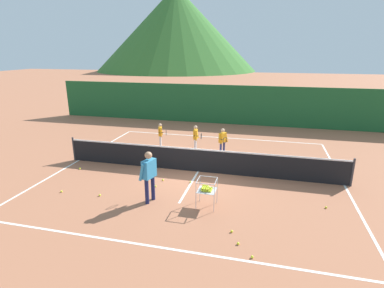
% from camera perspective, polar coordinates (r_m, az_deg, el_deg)
% --- Properties ---
extents(ground_plane, '(120.00, 120.00, 0.00)m').
position_cam_1_polar(ground_plane, '(12.33, 1.16, -5.19)').
color(ground_plane, '#A86647').
extents(line_baseline_near, '(10.91, 0.08, 0.01)m').
position_cam_1_polar(line_baseline_near, '(8.06, -7.31, -18.50)').
color(line_baseline_near, white).
rests_on(line_baseline_near, ground).
extents(line_baseline_far, '(10.91, 0.08, 0.01)m').
position_cam_1_polar(line_baseline_far, '(17.17, 5.03, 1.25)').
color(line_baseline_far, white).
rests_on(line_baseline_far, ground).
extents(line_sideline_west, '(0.08, 10.26, 0.01)m').
position_cam_1_polar(line_sideline_west, '(14.46, -20.45, -2.87)').
color(line_sideline_west, white).
rests_on(line_sideline_west, ground).
extents(line_sideline_east, '(0.08, 10.26, 0.01)m').
position_cam_1_polar(line_sideline_east, '(12.42, 26.70, -6.94)').
color(line_sideline_east, white).
rests_on(line_sideline_east, ground).
extents(line_service_center, '(0.08, 5.51, 0.01)m').
position_cam_1_polar(line_service_center, '(12.33, 1.16, -5.18)').
color(line_service_center, white).
rests_on(line_service_center, ground).
extents(tennis_net, '(11.38, 0.08, 1.05)m').
position_cam_1_polar(tennis_net, '(12.15, 1.17, -3.01)').
color(tennis_net, '#333338').
rests_on(tennis_net, ground).
extents(instructor, '(0.45, 0.83, 1.70)m').
position_cam_1_polar(instructor, '(9.70, -8.07, -5.23)').
color(instructor, '#191E4C').
rests_on(instructor, ground).
extents(student_0, '(0.53, 0.51, 1.21)m').
position_cam_1_polar(student_0, '(15.31, -5.92, 2.08)').
color(student_0, silver).
rests_on(student_0, ground).
extents(student_1, '(0.46, 0.60, 1.28)m').
position_cam_1_polar(student_1, '(14.53, 0.71, 1.52)').
color(student_1, silver).
rests_on(student_1, ground).
extents(student_2, '(0.41, 0.71, 1.29)m').
position_cam_1_polar(student_2, '(14.04, 5.78, 0.87)').
color(student_2, navy).
rests_on(student_2, ground).
extents(ball_cart, '(0.58, 0.58, 0.90)m').
position_cam_1_polar(ball_cart, '(9.48, 2.72, -8.41)').
color(ball_cart, '#B7B7BC').
rests_on(ball_cart, ground).
extents(tennis_ball_0, '(0.07, 0.07, 0.07)m').
position_cam_1_polar(tennis_ball_0, '(11.31, -0.28, -7.13)').
color(tennis_ball_0, yellow).
rests_on(tennis_ball_0, ground).
extents(tennis_ball_1, '(0.07, 0.07, 0.07)m').
position_cam_1_polar(tennis_ball_1, '(11.53, -5.49, -6.72)').
color(tennis_ball_1, yellow).
rests_on(tennis_ball_1, ground).
extents(tennis_ball_2, '(0.07, 0.07, 0.07)m').
position_cam_1_polar(tennis_ball_2, '(8.56, 7.46, -15.93)').
color(tennis_ball_2, yellow).
rests_on(tennis_ball_2, ground).
extents(tennis_ball_3, '(0.07, 0.07, 0.07)m').
position_cam_1_polar(tennis_ball_3, '(13.36, -20.30, -4.34)').
color(tennis_ball_3, yellow).
rests_on(tennis_ball_3, ground).
extents(tennis_ball_4, '(0.07, 0.07, 0.07)m').
position_cam_1_polar(tennis_ball_4, '(10.47, 23.87, -10.81)').
color(tennis_ball_4, yellow).
rests_on(tennis_ball_4, ground).
extents(tennis_ball_6, '(0.07, 0.07, 0.07)m').
position_cam_1_polar(tennis_ball_6, '(11.05, -6.87, -7.87)').
color(tennis_ball_6, yellow).
rests_on(tennis_ball_6, ground).
extents(tennis_ball_7, '(0.07, 0.07, 0.07)m').
position_cam_1_polar(tennis_ball_7, '(8.13, 8.65, -17.97)').
color(tennis_ball_7, yellow).
rests_on(tennis_ball_7, ground).
extents(tennis_ball_8, '(0.07, 0.07, 0.07)m').
position_cam_1_polar(tennis_ball_8, '(7.76, 11.23, -20.06)').
color(tennis_ball_8, yellow).
rests_on(tennis_ball_8, ground).
extents(tennis_ball_9, '(0.07, 0.07, 0.07)m').
position_cam_1_polar(tennis_ball_9, '(11.51, -23.29, -8.17)').
color(tennis_ball_9, yellow).
rests_on(tennis_ball_9, ground).
extents(tennis_ball_10, '(0.07, 0.07, 0.07)m').
position_cam_1_polar(tennis_ball_10, '(10.80, -16.93, -9.16)').
color(tennis_ball_10, yellow).
rests_on(tennis_ball_10, ground).
extents(windscreen_fence, '(24.00, 0.08, 2.56)m').
position_cam_1_polar(windscreen_fence, '(20.24, 6.69, 7.33)').
color(windscreen_fence, '#1E5B2D').
rests_on(windscreen_fence, ground).
extents(hill_0, '(38.19, 38.19, 19.00)m').
position_cam_1_polar(hill_0, '(77.42, -2.96, 20.67)').
color(hill_0, '#38702D').
rests_on(hill_0, ground).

